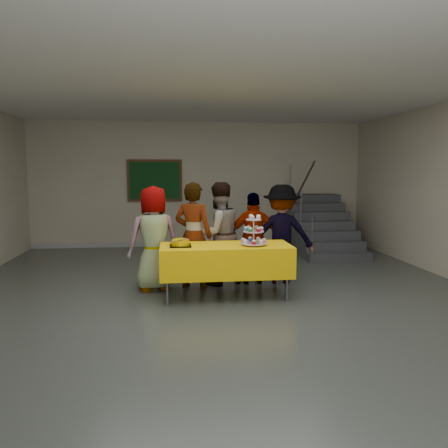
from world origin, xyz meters
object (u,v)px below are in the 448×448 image
object	(u,v)px
cupcake_stand	(254,234)
staircase	(317,229)
bake_table	(226,260)
bear_cake	(180,242)
schoolchild_c	(218,234)
schoolchild_d	(254,238)
schoolchild_b	(193,235)
schoolchild_a	(154,238)
noticeboard	(155,181)
schoolchild_e	(282,234)

from	to	relation	value
cupcake_stand	staircase	size ratio (longest dim) A/B	0.19
bake_table	staircase	xyz separation A→B (m)	(2.60, 3.61, -0.07)
bear_cake	staircase	xyz separation A→B (m)	(3.25, 3.65, -0.34)
schoolchild_c	schoolchild_d	distance (m)	0.59
schoolchild_b	schoolchild_a	bearing A→B (deg)	28.28
schoolchild_b	noticeboard	xyz separation A→B (m)	(-0.73, 3.87, 0.77)
schoolchild_e	bear_cake	bearing A→B (deg)	37.20
bake_table	bear_cake	distance (m)	0.70
schoolchild_a	schoolchild_d	xyz separation A→B (m)	(1.60, 0.21, -0.06)
bake_table	noticeboard	distance (m)	4.72
schoolchild_e	bake_table	bearing A→B (deg)	48.28
schoolchild_b	schoolchild_c	xyz separation A→B (m)	(0.41, 0.17, -0.00)
bear_cake	noticeboard	world-z (taller)	noticeboard
bear_cake	staircase	world-z (taller)	staircase
schoolchild_b	schoolchild_d	size ratio (longest dim) A/B	1.12
cupcake_stand	schoolchild_b	world-z (taller)	schoolchild_b
noticeboard	staircase	bearing A→B (deg)	-12.50
schoolchild_d	schoolchild_e	distance (m)	0.46
cupcake_stand	bear_cake	distance (m)	1.05
noticeboard	schoolchild_d	bearing A→B (deg)	-65.01
schoolchild_b	schoolchild_c	distance (m)	0.44
schoolchild_c	schoolchild_e	world-z (taller)	schoolchild_c
schoolchild_c	schoolchild_e	size ratio (longest dim) A/B	1.03
schoolchild_a	schoolchild_b	world-z (taller)	schoolchild_b
cupcake_stand	schoolchild_c	bearing A→B (deg)	117.34
staircase	bear_cake	bearing A→B (deg)	-131.68
bake_table	schoolchild_a	world-z (taller)	schoolchild_a
schoolchild_b	schoolchild_c	size ratio (longest dim) A/B	1.01
schoolchild_a	staircase	world-z (taller)	staircase
bake_table	schoolchild_e	bearing A→B (deg)	35.63
bear_cake	schoolchild_d	bearing A→B (deg)	32.91
schoolchild_d	schoolchild_a	bearing A→B (deg)	9.49
bake_table	schoolchild_e	world-z (taller)	schoolchild_e
bear_cake	noticeboard	distance (m)	4.58
bake_table	bear_cake	world-z (taller)	bear_cake
bake_table	schoolchild_d	world-z (taller)	schoolchild_d
schoolchild_a	schoolchild_c	size ratio (longest dim) A/B	0.97
staircase	schoolchild_c	bearing A→B (deg)	-132.43
schoolchild_a	bake_table	bearing A→B (deg)	133.08
schoolchild_b	bear_cake	bearing A→B (deg)	95.50
bear_cake	schoolchild_b	distance (m)	0.64
cupcake_stand	staircase	distance (m)	4.32
bake_table	cupcake_stand	size ratio (longest dim) A/B	4.22
schoolchild_a	schoolchild_d	world-z (taller)	schoolchild_a
schoolchild_c	schoolchild_e	distance (m)	1.03
schoolchild_a	schoolchild_c	distance (m)	1.04
cupcake_stand	schoolchild_c	xyz separation A→B (m)	(-0.42, 0.81, -0.11)
bear_cake	schoolchild_e	xyz separation A→B (m)	(1.65, 0.76, -0.02)
schoolchild_b	cupcake_stand	bearing A→B (deg)	166.74
staircase	schoolchild_a	bearing A→B (deg)	-139.83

